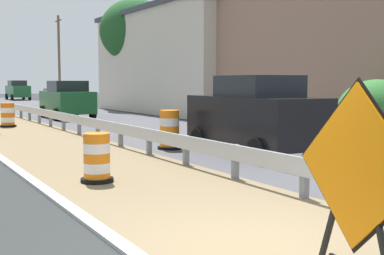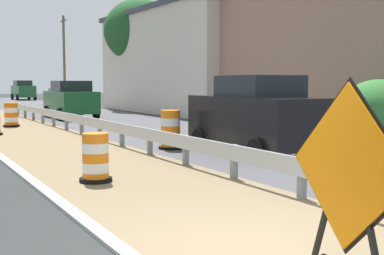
{
  "view_description": "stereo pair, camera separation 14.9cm",
  "coord_description": "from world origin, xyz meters",
  "px_view_note": "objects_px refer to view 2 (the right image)",
  "views": [
    {
      "loc": [
        -3.56,
        -4.68,
        1.98
      ],
      "look_at": [
        2.7,
        6.06,
        0.85
      ],
      "focal_mm": 47.75,
      "sensor_mm": 36.0,
      "label": 1
    },
    {
      "loc": [
        -3.43,
        -4.75,
        1.98
      ],
      "look_at": [
        2.7,
        6.06,
        0.85
      ],
      "focal_mm": 47.75,
      "sensor_mm": 36.0,
      "label": 2
    }
  ],
  "objects_px": {
    "car_lead_near_lane": "(256,116)",
    "traffic_barrel_far": "(11,116)",
    "car_lead_far_lane": "(71,100)",
    "utility_pole_far": "(64,57)",
    "warning_sign_diamond": "(347,174)",
    "traffic_barrel_close": "(171,131)",
    "car_mid_far_lane": "(23,90)",
    "car_trailing_near_lane": "(67,94)",
    "utility_pole_mid": "(174,43)",
    "traffic_barrel_nearest": "(96,160)"
  },
  "relations": [
    {
      "from": "traffic_barrel_nearest",
      "to": "utility_pole_mid",
      "type": "relative_size",
      "value": 0.12
    },
    {
      "from": "car_mid_far_lane",
      "to": "car_lead_far_lane",
      "type": "bearing_deg",
      "value": -6.52
    },
    {
      "from": "car_trailing_near_lane",
      "to": "traffic_barrel_far",
      "type": "bearing_deg",
      "value": -24.53
    },
    {
      "from": "traffic_barrel_far",
      "to": "warning_sign_diamond",
      "type": "bearing_deg",
      "value": -90.85
    },
    {
      "from": "car_trailing_near_lane",
      "to": "car_lead_near_lane",
      "type": "bearing_deg",
      "value": -8.26
    },
    {
      "from": "warning_sign_diamond",
      "to": "traffic_barrel_far",
      "type": "distance_m",
      "value": 19.65
    },
    {
      "from": "traffic_barrel_far",
      "to": "car_lead_near_lane",
      "type": "height_order",
      "value": "car_lead_near_lane"
    },
    {
      "from": "car_lead_far_lane",
      "to": "warning_sign_diamond",
      "type": "bearing_deg",
      "value": 170.75
    },
    {
      "from": "car_lead_far_lane",
      "to": "car_mid_far_lane",
      "type": "distance_m",
      "value": 30.1
    },
    {
      "from": "car_mid_far_lane",
      "to": "utility_pole_far",
      "type": "distance_m",
      "value": 8.1
    },
    {
      "from": "car_trailing_near_lane",
      "to": "utility_pole_far",
      "type": "height_order",
      "value": "utility_pole_far"
    },
    {
      "from": "car_trailing_near_lane",
      "to": "utility_pole_far",
      "type": "distance_m",
      "value": 9.63
    },
    {
      "from": "car_lead_near_lane",
      "to": "car_mid_far_lane",
      "type": "relative_size",
      "value": 0.95
    },
    {
      "from": "car_lead_far_lane",
      "to": "utility_pole_far",
      "type": "height_order",
      "value": "utility_pole_far"
    },
    {
      "from": "traffic_barrel_close",
      "to": "car_trailing_near_lane",
      "type": "bearing_deg",
      "value": 80.14
    },
    {
      "from": "traffic_barrel_nearest",
      "to": "car_lead_near_lane",
      "type": "relative_size",
      "value": 0.22
    },
    {
      "from": "car_lead_near_lane",
      "to": "car_trailing_near_lane",
      "type": "xyz_separation_m",
      "value": [
        3.43,
        30.22,
        -0.09
      ]
    },
    {
      "from": "car_lead_near_lane",
      "to": "car_lead_far_lane",
      "type": "distance_m",
      "value": 15.99
    },
    {
      "from": "traffic_barrel_close",
      "to": "warning_sign_diamond",
      "type": "bearing_deg",
      "value": -107.19
    },
    {
      "from": "traffic_barrel_far",
      "to": "car_lead_far_lane",
      "type": "relative_size",
      "value": 0.24
    },
    {
      "from": "car_trailing_near_lane",
      "to": "utility_pole_mid",
      "type": "xyz_separation_m",
      "value": [
        1.82,
        -15.39,
        3.18
      ]
    },
    {
      "from": "car_lead_near_lane",
      "to": "traffic_barrel_far",
      "type": "bearing_deg",
      "value": 20.17
    },
    {
      "from": "traffic_barrel_far",
      "to": "utility_pole_mid",
      "type": "distance_m",
      "value": 10.42
    },
    {
      "from": "traffic_barrel_nearest",
      "to": "utility_pole_mid",
      "type": "xyz_separation_m",
      "value": [
        10.21,
        16.27,
        3.72
      ]
    },
    {
      "from": "traffic_barrel_nearest",
      "to": "utility_pole_mid",
      "type": "distance_m",
      "value": 19.57
    },
    {
      "from": "traffic_barrel_far",
      "to": "car_lead_near_lane",
      "type": "bearing_deg",
      "value": -71.27
    },
    {
      "from": "car_trailing_near_lane",
      "to": "car_lead_far_lane",
      "type": "height_order",
      "value": "car_lead_far_lane"
    },
    {
      "from": "warning_sign_diamond",
      "to": "traffic_barrel_close",
      "type": "distance_m",
      "value": 10.1
    },
    {
      "from": "warning_sign_diamond",
      "to": "car_lead_far_lane",
      "type": "bearing_deg",
      "value": -93.76
    },
    {
      "from": "car_trailing_near_lane",
      "to": "utility_pole_mid",
      "type": "bearing_deg",
      "value": 4.96
    },
    {
      "from": "utility_pole_far",
      "to": "utility_pole_mid",
      "type": "bearing_deg",
      "value": -91.11
    },
    {
      "from": "car_mid_far_lane",
      "to": "utility_pole_far",
      "type": "relative_size",
      "value": 0.55
    },
    {
      "from": "traffic_barrel_nearest",
      "to": "car_lead_far_lane",
      "type": "bearing_deg",
      "value": 75.28
    },
    {
      "from": "car_lead_far_lane",
      "to": "utility_pole_far",
      "type": "xyz_separation_m",
      "value": [
        6.1,
        22.97,
        3.33
      ]
    },
    {
      "from": "traffic_barrel_far",
      "to": "car_lead_near_lane",
      "type": "xyz_separation_m",
      "value": [
        4.13,
        -12.19,
        0.59
      ]
    },
    {
      "from": "car_lead_near_lane",
      "to": "traffic_barrel_close",
      "type": "bearing_deg",
      "value": 34.93
    },
    {
      "from": "traffic_barrel_close",
      "to": "car_trailing_near_lane",
      "type": "xyz_separation_m",
      "value": [
        4.87,
        28.04,
        0.46
      ]
    },
    {
      "from": "car_lead_near_lane",
      "to": "utility_pole_far",
      "type": "bearing_deg",
      "value": -6.91
    },
    {
      "from": "car_mid_far_lane",
      "to": "utility_pole_far",
      "type": "height_order",
      "value": "utility_pole_far"
    },
    {
      "from": "warning_sign_diamond",
      "to": "utility_pole_far",
      "type": "height_order",
      "value": "utility_pole_far"
    },
    {
      "from": "traffic_barrel_nearest",
      "to": "utility_pole_far",
      "type": "height_order",
      "value": "utility_pole_far"
    },
    {
      "from": "traffic_barrel_close",
      "to": "car_lead_far_lane",
      "type": "relative_size",
      "value": 0.26
    },
    {
      "from": "traffic_barrel_nearest",
      "to": "traffic_barrel_far",
      "type": "height_order",
      "value": "traffic_barrel_far"
    },
    {
      "from": "car_mid_far_lane",
      "to": "utility_pole_mid",
      "type": "xyz_separation_m",
      "value": [
        2.13,
        -31.05,
        3.12
      ]
    },
    {
      "from": "traffic_barrel_close",
      "to": "car_trailing_near_lane",
      "type": "distance_m",
      "value": 28.46
    },
    {
      "from": "car_lead_far_lane",
      "to": "traffic_barrel_close",
      "type": "bearing_deg",
      "value": 176.14
    },
    {
      "from": "car_lead_near_lane",
      "to": "car_mid_far_lane",
      "type": "xyz_separation_m",
      "value": [
        3.11,
        45.89,
        -0.03
      ]
    },
    {
      "from": "traffic_barrel_far",
      "to": "car_lead_far_lane",
      "type": "height_order",
      "value": "car_lead_far_lane"
    },
    {
      "from": "warning_sign_diamond",
      "to": "car_trailing_near_lane",
      "type": "distance_m",
      "value": 38.48
    },
    {
      "from": "car_mid_far_lane",
      "to": "utility_pole_mid",
      "type": "bearing_deg",
      "value": 4.09
    }
  ]
}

